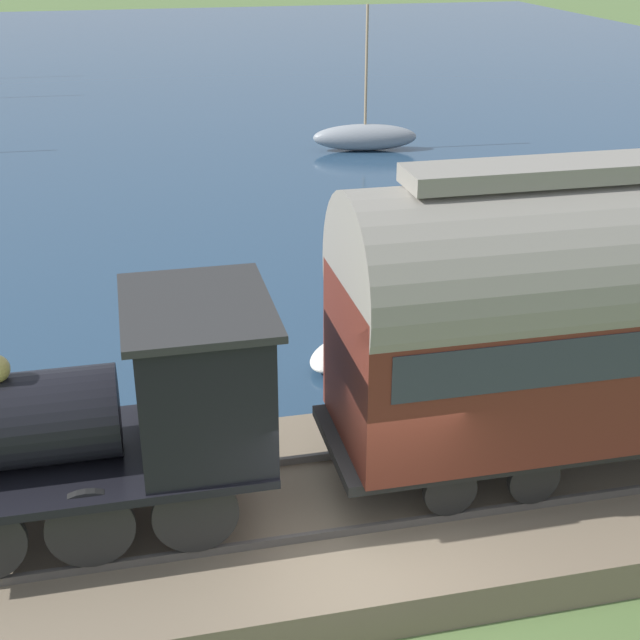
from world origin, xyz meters
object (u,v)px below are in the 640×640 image
Objects in this scene: sailboat_gray at (365,137)px; rowboat_near_shore at (341,353)px; rowboat_off_pier at (591,271)px; steam_locomotive at (116,405)px.

rowboat_near_shore is at bearing 172.06° from sailboat_gray.
sailboat_gray is at bearing -47.16° from rowboat_off_pier.
sailboat_gray is 2.67× the size of rowboat_near_shore.
rowboat_off_pier is at bearing -54.49° from steam_locomotive.
sailboat_gray reaches higher than rowboat_off_pier.
rowboat_off_pier reaches higher than rowboat_near_shore.
rowboat_near_shore is (-17.20, 5.24, -0.35)m from sailboat_gray.
steam_locomotive is at bearing 93.33° from rowboat_near_shore.
sailboat_gray is at bearing -23.14° from steam_locomotive.
sailboat_gray is 14.34m from rowboat_off_pier.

